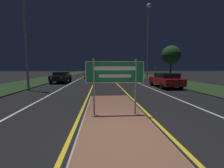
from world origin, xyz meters
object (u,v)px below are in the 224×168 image
(car_receding_0, at_px, (165,80))
(car_receding_1, at_px, (120,75))
(highway_sign, at_px, (115,75))
(warning_sign, at_px, (156,71))
(streetlight_left_near, at_px, (24,11))
(car_approaching_0, at_px, (61,77))
(streetlight_right_near, at_px, (148,28))
(car_approaching_1, at_px, (90,74))

(car_receding_0, bearing_deg, car_receding_1, 105.88)
(highway_sign, xyz_separation_m, warning_sign, (9.57, 21.20, -0.32))
(streetlight_left_near, bearing_deg, car_approaching_0, 80.69)
(highway_sign, bearing_deg, car_receding_1, 81.98)
(car_receding_1, bearing_deg, streetlight_right_near, -33.26)
(streetlight_right_near, xyz_separation_m, car_approaching_0, (-12.20, -2.88, -7.02))
(car_receding_0, bearing_deg, car_approaching_0, 154.53)
(highway_sign, height_order, streetlight_left_near, streetlight_left_near)
(car_approaching_0, bearing_deg, car_receding_0, -25.47)
(highway_sign, bearing_deg, car_approaching_0, 111.83)
(car_receding_1, bearing_deg, car_approaching_1, 152.07)
(warning_sign, bearing_deg, streetlight_right_near, -124.55)
(car_receding_1, bearing_deg, highway_sign, -98.02)
(streetlight_left_near, relative_size, car_receding_1, 2.58)
(streetlight_left_near, height_order, warning_sign, streetlight_left_near)
(streetlight_right_near, bearing_deg, highway_sign, -111.32)
(car_approaching_0, bearing_deg, highway_sign, -68.17)
(highway_sign, bearing_deg, car_approaching_1, 96.36)
(car_receding_0, distance_m, car_approaching_1, 15.93)
(car_approaching_0, relative_size, warning_sign, 2.08)
(car_receding_1, bearing_deg, streetlight_left_near, -128.18)
(car_approaching_1, height_order, warning_sign, warning_sign)
(streetlight_left_near, bearing_deg, streetlight_right_near, 35.45)
(streetlight_left_near, bearing_deg, car_approaching_1, 74.03)
(car_receding_1, height_order, car_approaching_0, car_receding_1)
(car_approaching_1, bearing_deg, streetlight_right_near, -30.27)
(warning_sign, bearing_deg, streetlight_left_near, -139.71)
(streetlight_right_near, distance_m, warning_sign, 8.29)
(highway_sign, xyz_separation_m, streetlight_right_near, (6.59, 16.88, 6.10))
(car_approaching_1, relative_size, warning_sign, 1.99)
(warning_sign, bearing_deg, car_receding_1, -165.25)
(streetlight_right_near, distance_m, car_receding_0, 10.91)
(car_approaching_0, height_order, car_approaching_1, car_approaching_1)
(car_approaching_1, distance_m, warning_sign, 12.09)
(car_approaching_1, bearing_deg, car_receding_0, -58.65)
(car_approaching_0, bearing_deg, streetlight_right_near, 13.27)
(highway_sign, distance_m, warning_sign, 23.26)
(warning_sign, bearing_deg, car_approaching_0, -154.61)
(car_approaching_0, xyz_separation_m, car_approaching_1, (3.14, 8.16, 0.01))
(car_approaching_0, bearing_deg, car_approaching_1, 68.95)
(streetlight_left_near, xyz_separation_m, car_receding_1, (9.42, 11.98, -5.76))
(highway_sign, height_order, car_receding_0, highway_sign)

